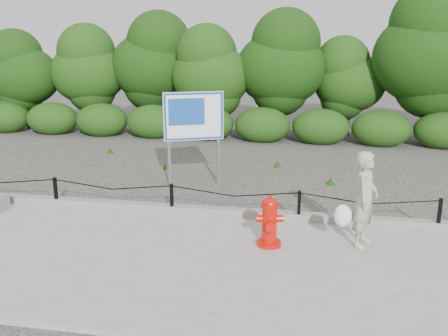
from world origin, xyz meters
TOP-DOWN VIEW (x-y plane):
  - ground at (0.00, 0.00)m, footprint 90.00×90.00m
  - sidewalk at (0.00, -2.00)m, footprint 14.00×4.00m
  - curb at (0.00, 0.05)m, footprint 14.00×0.22m
  - chain_barrier at (0.00, 0.00)m, footprint 10.06×0.06m
  - treeline at (1.30, 8.92)m, footprint 20.36×3.88m
  - fire_hydrant at (2.04, -1.22)m, footprint 0.47×0.50m
  - pedestrian at (3.56, -0.93)m, footprint 0.77×0.68m
  - advertising_sign at (-0.05, 2.09)m, footprint 1.32×0.63m

SIDE VIEW (x-z plane):
  - ground at x=0.00m, z-range 0.00..0.00m
  - sidewalk at x=0.00m, z-range 0.00..0.08m
  - curb at x=0.00m, z-range 0.08..0.22m
  - chain_barrier at x=0.00m, z-range 0.16..0.76m
  - fire_hydrant at x=2.04m, z-range 0.06..0.93m
  - pedestrian at x=3.56m, z-range 0.06..1.67m
  - advertising_sign at x=-0.05m, z-range 0.47..2.74m
  - treeline at x=1.30m, z-range 0.03..5.23m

